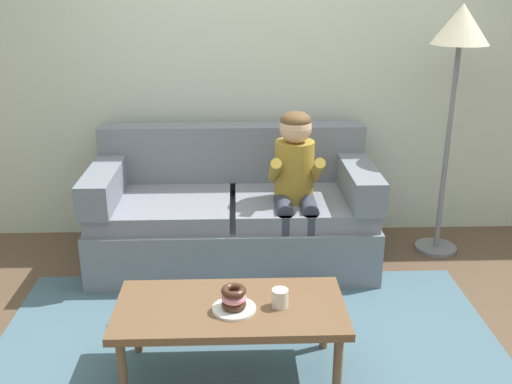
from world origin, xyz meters
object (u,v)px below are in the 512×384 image
at_px(person_child, 295,178).
at_px(toy_controller, 130,322).
at_px(mug, 280,298).
at_px(floor_lamp, 459,47).
at_px(couch, 233,215).
at_px(donut, 234,304).
at_px(coffee_table, 230,313).

bearing_deg(person_child, toy_controller, -146.98).
bearing_deg(mug, toy_controller, 149.81).
height_order(person_child, floor_lamp, floor_lamp).
relative_size(mug, toy_controller, 0.40).
bearing_deg(toy_controller, couch, 25.19).
relative_size(person_child, mug, 12.24).
bearing_deg(donut, coffee_table, 113.41).
bearing_deg(couch, donut, -89.66).
bearing_deg(donut, floor_lamp, 44.22).
xyz_separation_m(couch, person_child, (0.41, -0.20, 0.33)).
distance_m(person_child, donut, 1.25).
height_order(coffee_table, floor_lamp, floor_lamp).
xyz_separation_m(donut, toy_controller, (-0.60, 0.51, -0.41)).
distance_m(coffee_table, toy_controller, 0.82).
distance_m(mug, toy_controller, 1.05).
distance_m(coffee_table, floor_lamp, 2.35).
height_order(couch, donut, couch).
relative_size(couch, mug, 21.17).
bearing_deg(mug, floor_lamp, 48.29).
height_order(donut, floor_lamp, floor_lamp).
distance_m(person_child, toy_controller, 1.36).
distance_m(mug, floor_lamp, 2.17).
distance_m(couch, mug, 1.36).
xyz_separation_m(couch, toy_controller, (-0.60, -0.86, -0.31)).
height_order(coffee_table, person_child, person_child).
relative_size(person_child, donut, 9.18).
bearing_deg(mug, donut, -173.32).
relative_size(toy_controller, floor_lamp, 0.13).
relative_size(couch, donut, 15.88).
relative_size(coffee_table, toy_controller, 4.93).
distance_m(coffee_table, mug, 0.26).
height_order(mug, floor_lamp, floor_lamp).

